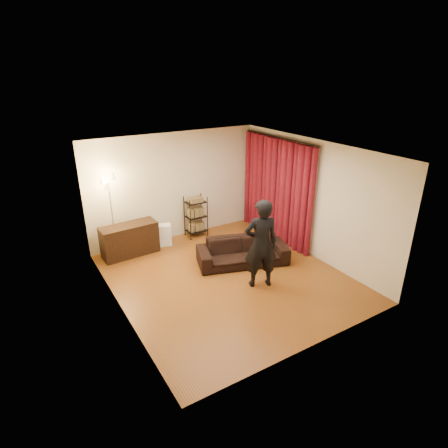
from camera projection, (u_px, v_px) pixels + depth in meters
floor at (227, 277)px, 7.93m from camera, size 5.00×5.00×0.00m
ceiling at (228, 151)px, 6.89m from camera, size 5.00×5.00×0.00m
wall_back at (175, 187)px, 9.38m from camera, size 5.00×0.00×5.00m
wall_front at (318, 273)px, 5.44m from camera, size 5.00×0.00×5.00m
wall_left at (115, 244)px, 6.33m from camera, size 0.00×5.00×5.00m
wall_right at (312, 199)px, 8.49m from camera, size 0.00×5.00×5.00m
curtain_rod at (280, 137)px, 8.85m from camera, size 0.04×2.65×0.04m
curtain at (276, 190)px, 9.35m from camera, size 0.22×2.65×2.55m
sofa at (243, 252)px, 8.40m from camera, size 2.15×1.38×0.59m
person at (261, 244)px, 7.32m from camera, size 0.78×0.64×1.84m
media_cabinet at (130, 240)px, 8.77m from camera, size 1.32×0.56×0.76m
storage_boxes at (165, 235)px, 9.28m from camera, size 0.39×0.35×0.54m
wire_shelf at (196, 217)px, 9.69m from camera, size 0.51×0.37×1.09m
floor_lamp at (112, 218)px, 8.40m from camera, size 0.40×0.40×1.98m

